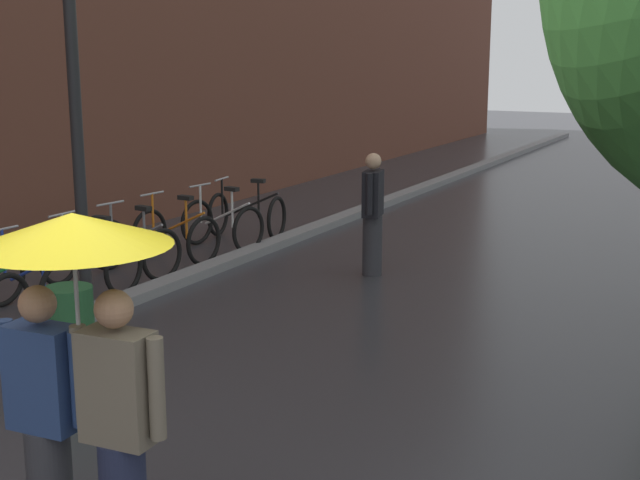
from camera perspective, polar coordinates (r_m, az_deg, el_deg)
kerb_strip at (r=14.85m, az=0.75°, el=1.18°), size 0.30×36.00×0.12m
parked_bicycle_1 at (r=10.35m, az=-18.38°, el=-2.58°), size 1.11×0.75×0.96m
parked_bicycle_2 at (r=11.14m, az=-14.77°, el=-1.33°), size 1.09×0.72×0.96m
parked_bicycle_3 at (r=11.74m, az=-12.06°, el=-0.51°), size 1.17×0.84×0.96m
parked_bicycle_4 at (r=12.45m, az=-9.41°, el=0.32°), size 1.14×0.80×0.96m
parked_bicycle_5 at (r=13.13m, az=-6.42°, el=1.03°), size 1.16×0.83×0.96m
parked_bicycle_6 at (r=13.86m, az=-4.80°, el=1.66°), size 1.17×0.84×0.96m
couple_under_umbrella at (r=4.96m, az=-15.54°, el=-6.49°), size 1.11×1.07×2.08m
street_lamp_post at (r=8.76m, az=-15.79°, el=9.47°), size 0.24×0.24×4.39m
litter_bin at (r=8.24m, az=-16.03°, el=-5.84°), size 0.44×0.44×0.85m
pedestrian_walking_midground at (r=11.45m, az=3.47°, el=1.74°), size 0.30×0.58×1.63m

